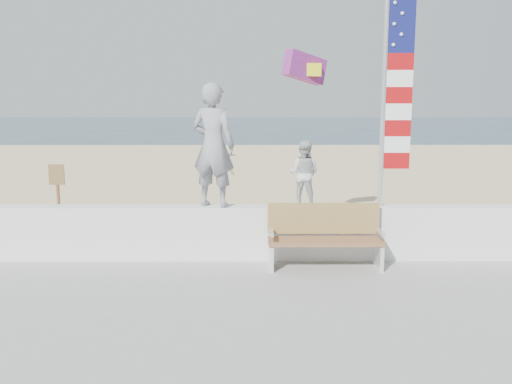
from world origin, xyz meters
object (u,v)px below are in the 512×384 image
adult (213,145)px  child (304,174)px  bench (324,236)px  flag (392,89)px

adult → child: (1.49, 0.00, -0.46)m
bench → flag: bearing=22.5°
child → flag: (1.40, -0.00, 1.37)m
adult → bench: (1.79, -0.45, -1.40)m
child → bench: child is taller
flag → adult: bearing=180.0°
adult → bench: 2.32m
adult → child: size_ratio=1.85×
adult → flag: flag is taller
adult → child: bearing=-158.3°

